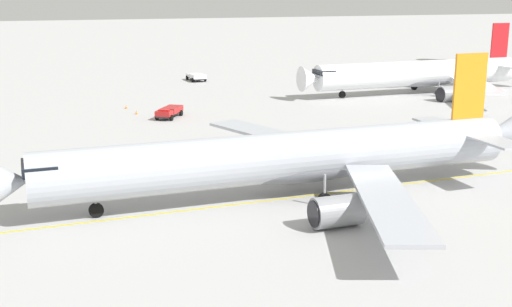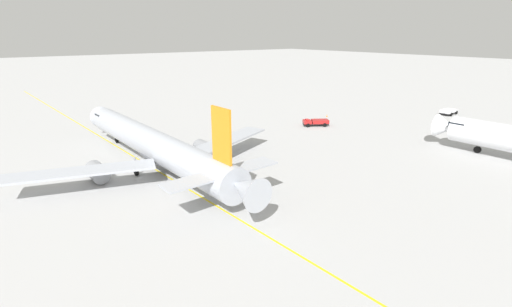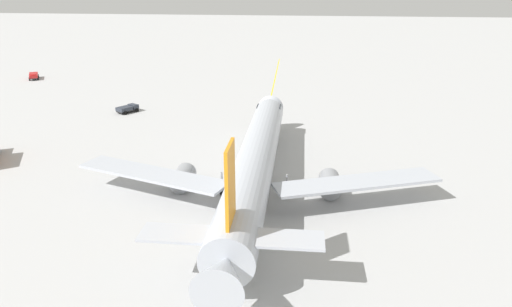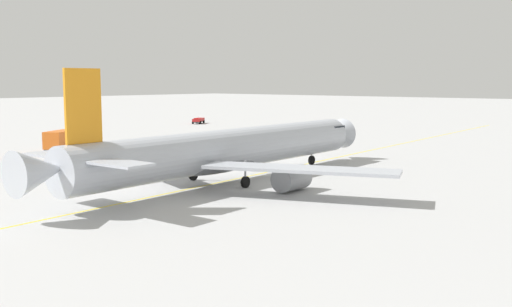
{
  "view_description": "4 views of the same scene",
  "coord_description": "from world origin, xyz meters",
  "px_view_note": "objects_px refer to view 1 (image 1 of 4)",
  "views": [
    {
      "loc": [
        -48.0,
        14.12,
        16.62
      ],
      "look_at": [
        -2.76,
        0.06,
        4.56
      ],
      "focal_mm": 46.29,
      "sensor_mm": 36.0,
      "label": 1
    },
    {
      "loc": [
        -17.66,
        -51.14,
        17.89
      ],
      "look_at": [
        10.44,
        -13.6,
        2.55
      ],
      "focal_mm": 25.8,
      "sensor_mm": 36.0,
      "label": 2
    },
    {
      "loc": [
        6.71,
        -48.68,
        20.9
      ],
      "look_at": [
        0.49,
        -5.44,
        4.87
      ],
      "focal_mm": 32.3,
      "sensor_mm": 36.0,
      "label": 3
    },
    {
      "loc": [
        39.73,
        -45.93,
        10.04
      ],
      "look_at": [
        3.59,
        -3.46,
        3.12
      ],
      "focal_mm": 41.03,
      "sensor_mm": 36.0,
      "label": 4
    }
  ],
  "objects_px": {
    "pushback_tug_truck": "(196,76)",
    "safety_cone_mid": "(126,107)",
    "airliner_main": "(291,159)",
    "airliner_secondary": "(421,75)",
    "ops_pickup_truck_extra": "(169,112)",
    "safety_cone_near": "(136,112)"
  },
  "relations": [
    {
      "from": "pushback_tug_truck",
      "to": "airliner_secondary",
      "type": "bearing_deg",
      "value": -134.7
    },
    {
      "from": "airliner_main",
      "to": "safety_cone_near",
      "type": "xyz_separation_m",
      "value": [
        39.15,
        7.46,
        -2.83
      ]
    },
    {
      "from": "ops_pickup_truck_extra",
      "to": "safety_cone_near",
      "type": "relative_size",
      "value": 9.75
    },
    {
      "from": "safety_cone_near",
      "to": "safety_cone_mid",
      "type": "distance_m",
      "value": 4.73
    },
    {
      "from": "safety_cone_mid",
      "to": "safety_cone_near",
      "type": "bearing_deg",
      "value": -169.98
    },
    {
      "from": "airliner_main",
      "to": "ops_pickup_truck_extra",
      "type": "distance_m",
      "value": 35.79
    },
    {
      "from": "airliner_main",
      "to": "safety_cone_mid",
      "type": "height_order",
      "value": "airliner_main"
    },
    {
      "from": "pushback_tug_truck",
      "to": "safety_cone_mid",
      "type": "bearing_deg",
      "value": 141.68
    },
    {
      "from": "airliner_main",
      "to": "safety_cone_mid",
      "type": "relative_size",
      "value": 83.1
    },
    {
      "from": "pushback_tug_truck",
      "to": "safety_cone_mid",
      "type": "height_order",
      "value": "pushback_tug_truck"
    },
    {
      "from": "ops_pickup_truck_extra",
      "to": "safety_cone_mid",
      "type": "xyz_separation_m",
      "value": [
        8.29,
        4.63,
        -0.53
      ]
    },
    {
      "from": "ops_pickup_truck_extra",
      "to": "airliner_secondary",
      "type": "bearing_deg",
      "value": 132.65
    },
    {
      "from": "safety_cone_near",
      "to": "airliner_secondary",
      "type": "bearing_deg",
      "value": -84.57
    },
    {
      "from": "airliner_main",
      "to": "airliner_secondary",
      "type": "bearing_deg",
      "value": -133.49
    },
    {
      "from": "airliner_main",
      "to": "ops_pickup_truck_extra",
      "type": "bearing_deg",
      "value": -86.56
    },
    {
      "from": "airliner_secondary",
      "to": "ops_pickup_truck_extra",
      "type": "height_order",
      "value": "airliner_secondary"
    },
    {
      "from": "airliner_secondary",
      "to": "safety_cone_mid",
      "type": "height_order",
      "value": "airliner_secondary"
    },
    {
      "from": "ops_pickup_truck_extra",
      "to": "safety_cone_near",
      "type": "height_order",
      "value": "ops_pickup_truck_extra"
    },
    {
      "from": "ops_pickup_truck_extra",
      "to": "pushback_tug_truck",
      "type": "bearing_deg",
      "value": -166.25
    },
    {
      "from": "airliner_secondary",
      "to": "safety_cone_mid",
      "type": "distance_m",
      "value": 46.23
    },
    {
      "from": "pushback_tug_truck",
      "to": "airliner_main",
      "type": "bearing_deg",
      "value": 167.99
    },
    {
      "from": "airliner_main",
      "to": "airliner_secondary",
      "type": "relative_size",
      "value": 1.12
    }
  ]
}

